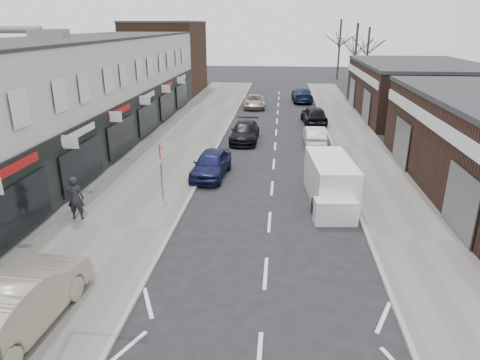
% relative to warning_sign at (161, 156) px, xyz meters
% --- Properties ---
extents(pavement_left, '(5.50, 64.00, 0.12)m').
position_rel_warning_sign_xyz_m(pavement_left, '(-1.59, 10.00, -2.14)').
color(pavement_left, slate).
rests_on(pavement_left, ground).
extents(pavement_right, '(3.50, 64.00, 0.12)m').
position_rel_warning_sign_xyz_m(pavement_right, '(10.91, 10.00, -2.14)').
color(pavement_right, slate).
rests_on(pavement_right, ground).
extents(shop_terrace_left, '(8.00, 41.00, 7.10)m').
position_rel_warning_sign_xyz_m(shop_terrace_left, '(-8.34, 7.50, 1.35)').
color(shop_terrace_left, silver).
rests_on(shop_terrace_left, ground).
extents(brick_block_far, '(8.00, 10.00, 8.00)m').
position_rel_warning_sign_xyz_m(brick_block_far, '(-8.34, 33.00, 1.80)').
color(brick_block_far, '#42291C').
rests_on(brick_block_far, ground).
extents(right_unit_far, '(10.00, 16.00, 4.50)m').
position_rel_warning_sign_xyz_m(right_unit_far, '(17.66, 22.00, 0.05)').
color(right_unit_far, '#321F17').
rests_on(right_unit_far, ground).
extents(tree_far_a, '(3.60, 3.60, 8.00)m').
position_rel_warning_sign_xyz_m(tree_far_a, '(14.16, 36.00, -2.20)').
color(tree_far_a, '#382D26').
rests_on(tree_far_a, ground).
extents(tree_far_b, '(3.60, 3.60, 7.50)m').
position_rel_warning_sign_xyz_m(tree_far_b, '(16.66, 42.00, -2.20)').
color(tree_far_b, '#382D26').
rests_on(tree_far_b, ground).
extents(tree_far_c, '(3.60, 3.60, 8.50)m').
position_rel_warning_sign_xyz_m(tree_far_c, '(13.66, 48.00, -2.20)').
color(tree_far_c, '#382D26').
rests_on(tree_far_c, ground).
extents(warning_sign, '(0.12, 0.80, 2.70)m').
position_rel_warning_sign_xyz_m(warning_sign, '(0.00, 0.00, 0.00)').
color(warning_sign, slate).
rests_on(warning_sign, pavement_left).
extents(white_van, '(2.24, 5.38, 2.03)m').
position_rel_warning_sign_xyz_m(white_van, '(7.93, 0.56, -1.24)').
color(white_van, white).
rests_on(white_van, ground).
extents(sedan_on_pavement, '(2.04, 5.19, 1.68)m').
position_rel_warning_sign_xyz_m(sedan_on_pavement, '(-1.37, -9.63, -1.24)').
color(sedan_on_pavement, '#B0A48D').
rests_on(sedan_on_pavement, pavement_left).
extents(pedestrian, '(0.75, 0.55, 1.91)m').
position_rel_warning_sign_xyz_m(pedestrian, '(-3.01, -2.72, -1.13)').
color(pedestrian, black).
rests_on(pedestrian, pavement_left).
extents(parked_car_left_a, '(2.03, 4.36, 1.44)m').
position_rel_warning_sign_xyz_m(parked_car_left_a, '(1.76, 3.49, -1.48)').
color(parked_car_left_a, '#141740').
rests_on(parked_car_left_a, ground).
extents(parked_car_left_b, '(1.95, 4.70, 1.36)m').
position_rel_warning_sign_xyz_m(parked_car_left_b, '(2.96, 11.16, -1.52)').
color(parked_car_left_b, black).
rests_on(parked_car_left_b, ground).
extents(parked_car_left_c, '(2.37, 4.64, 1.25)m').
position_rel_warning_sign_xyz_m(parked_car_left_c, '(2.79, 24.07, -1.57)').
color(parked_car_left_c, tan).
rests_on(parked_car_left_c, ground).
extents(parked_car_right_a, '(1.42, 3.90, 1.28)m').
position_rel_warning_sign_xyz_m(parked_car_right_a, '(7.87, 10.83, -1.56)').
color(parked_car_right_a, silver).
rests_on(parked_car_right_a, ground).
extents(parked_car_right_b, '(2.20, 4.64, 1.53)m').
position_rel_warning_sign_xyz_m(parked_car_right_b, '(8.25, 17.25, -1.43)').
color(parked_car_right_b, black).
rests_on(parked_car_right_b, ground).
extents(parked_car_right_c, '(2.27, 5.18, 1.48)m').
position_rel_warning_sign_xyz_m(parked_car_right_c, '(7.66, 28.09, -1.46)').
color(parked_car_right_c, '#121A3A').
rests_on(parked_car_right_c, ground).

